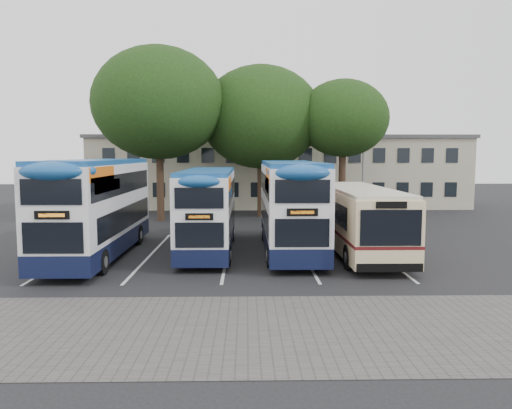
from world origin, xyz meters
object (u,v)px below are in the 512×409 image
Objects in this scene: bus_dd_left at (98,204)px; bus_dd_mid at (209,207)px; tree_left at (159,103)px; lamp_post at (364,148)px; bus_single at (359,216)px; tree_mid at (261,117)px; tree_right at (343,119)px; bus_dd_right at (290,202)px.

bus_dd_left is 1.12× the size of bus_dd_mid.
tree_left reaches higher than bus_dd_mid.
bus_single is (-3.62, -14.68, -3.35)m from lamp_post.
tree_mid reaches higher than lamp_post.
tree_left reaches higher than bus_dd_left.
lamp_post reaches higher than bus_single.
tree_right is at bearing 82.69° from bus_single.
lamp_post is at bearing 76.13° from bus_single.
tree_mid is 1.18× the size of bus_dd_mid.
bus_single is (4.18, -13.68, -5.54)m from tree_mid.
bus_dd_left is at bearing -167.19° from bus_dd_mid.
lamp_post is 15.43m from tree_left.
tree_left reaches higher than tree_mid.
bus_dd_mid is (-2.84, -13.28, -5.14)m from tree_mid.
tree_right is at bearing 4.51° from tree_left.
tree_left is 1.20× the size of tree_right.
bus_dd_mid is 7.04m from bus_single.
bus_dd_right reaches higher than bus_single.
tree_left is 13.43m from bus_dd_left.
bus_single is at bearing -97.31° from tree_right.
tree_mid is 15.34m from bus_single.
bus_dd_right is at bearing -115.39° from lamp_post.
tree_right is at bearing -11.87° from tree_mid.
lamp_post reaches higher than bus_dd_mid.
tree_mid is 1.08× the size of bus_dd_right.
lamp_post is at bearing 44.78° from bus_dd_left.
bus_single is at bearing -73.02° from tree_mid.
tree_left is 1.08× the size of tree_mid.
tree_mid is 17.04m from bus_dd_left.
tree_mid is at bearing 77.92° from bus_dd_mid.
bus_dd_right is (8.00, -11.10, -5.70)m from tree_left.
bus_dd_right is (-6.80, -14.32, -2.75)m from lamp_post.
bus_dd_mid is (4.87, 1.11, -0.27)m from bus_dd_left.
bus_single is (11.88, 0.71, -0.67)m from bus_dd_left.
tree_mid is 1.08× the size of bus_single.
tree_left is at bearing 86.67° from bus_dd_left.
bus_dd_left is at bearing -93.33° from tree_left.
tree_left reaches higher than tree_right.
tree_mid is at bearing 94.30° from bus_dd_right.
bus_dd_mid is (4.16, -11.06, -5.91)m from tree_left.
bus_dd_right is at bearing -54.21° from tree_left.
tree_mid reaches higher than bus_single.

